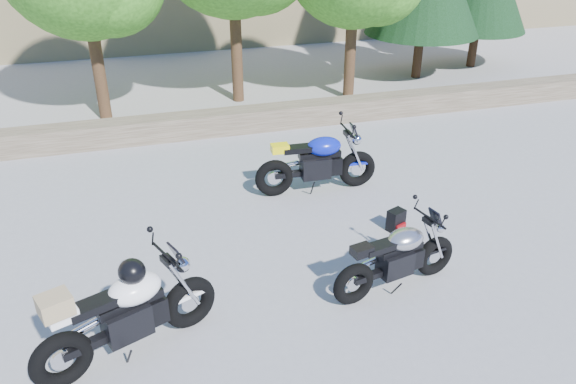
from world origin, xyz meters
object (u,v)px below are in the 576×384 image
(blue_bike, at_px, (317,163))
(backpack, at_px, (396,221))
(white_bike, at_px, (126,312))
(silver_bike, at_px, (397,258))

(blue_bike, distance_m, backpack, 1.84)
(blue_bike, bearing_deg, backpack, -62.87)
(white_bike, height_order, backpack, white_bike)
(blue_bike, height_order, backpack, blue_bike)
(white_bike, xyz_separation_m, blue_bike, (3.37, 3.23, -0.06))
(silver_bike, distance_m, blue_bike, 2.97)
(silver_bike, bearing_deg, blue_bike, 80.15)
(silver_bike, distance_m, backpack, 1.52)
(white_bike, bearing_deg, backpack, -0.68)
(white_bike, bearing_deg, blue_bike, 22.01)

